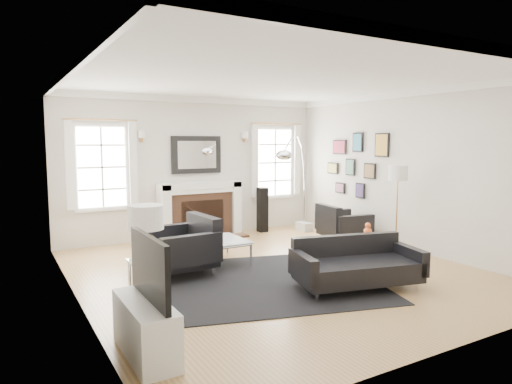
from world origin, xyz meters
TOP-DOWN VIEW (x-y plane):
  - floor at (0.00, 0.00)m, footprint 6.00×6.00m
  - back_wall at (0.00, 3.00)m, footprint 5.50×0.04m
  - front_wall at (0.00, -3.00)m, footprint 5.50×0.04m
  - left_wall at (-2.75, 0.00)m, footprint 0.04×6.00m
  - right_wall at (2.75, 0.00)m, footprint 0.04×6.00m
  - ceiling at (0.00, 0.00)m, footprint 5.50×6.00m
  - crown_molding at (0.00, 0.00)m, footprint 5.50×6.00m
  - fireplace at (0.00, 2.79)m, footprint 1.70×0.69m
  - mantel_mirror at (0.00, 2.95)m, footprint 1.05×0.07m
  - window_left at (-1.85, 2.95)m, footprint 1.24×0.15m
  - window_right at (1.85, 2.95)m, footprint 1.24×0.15m
  - gallery_wall at (2.72, 1.30)m, footprint 0.04×1.73m
  - tv_unit at (-2.44, -1.70)m, footprint 0.35×1.00m
  - area_rug at (-0.52, -0.34)m, footprint 3.77×3.40m
  - sofa at (0.50, -1.18)m, footprint 1.78×1.12m
  - armchair_left at (-1.22, 0.55)m, footprint 0.97×1.06m
  - armchair_right at (2.14, 1.03)m, footprint 0.90×0.98m
  - coffee_table at (-0.62, 0.75)m, footprint 0.88×0.88m
  - side_table_left at (-1.98, -0.20)m, footprint 0.43×0.43m
  - nesting_table at (1.10, -0.76)m, footprint 0.49×0.41m
  - gourd_lamp at (-1.98, -0.20)m, footprint 0.43×0.43m
  - orange_vase at (1.10, -0.76)m, footprint 0.12×0.12m
  - arc_floor_lamp at (1.58, 1.77)m, footprint 1.49×1.38m
  - stick_floor_lamp at (2.20, -0.29)m, footprint 0.31×0.31m
  - speaker_tower at (1.36, 2.65)m, footprint 0.19×0.19m

SIDE VIEW (x-z plane):
  - floor at x=0.00m, z-range 0.00..0.00m
  - area_rug at x=-0.52m, z-range 0.00..0.01m
  - sofa at x=0.50m, z-range 0.02..0.56m
  - tv_unit at x=-2.44m, z-range -0.22..0.87m
  - armchair_right at x=2.14m, z-range 0.03..0.63m
  - coffee_table at x=-0.62m, z-range 0.17..0.56m
  - side_table_left at x=-1.98m, z-range 0.13..0.60m
  - armchair_left at x=-1.22m, z-range 0.04..0.73m
  - nesting_table at x=1.10m, z-range 0.15..0.69m
  - speaker_tower at x=1.36m, z-range 0.00..0.95m
  - fireplace at x=0.00m, z-range -0.01..1.10m
  - orange_vase at x=1.10m, z-range 0.55..0.73m
  - gourd_lamp at x=-1.98m, z-range 0.52..1.20m
  - arc_floor_lamp at x=1.58m, z-range 0.09..2.20m
  - stick_floor_lamp at x=2.20m, z-range 0.56..2.09m
  - back_wall at x=0.00m, z-range 0.00..2.80m
  - front_wall at x=0.00m, z-range 0.00..2.80m
  - left_wall at x=-2.75m, z-range 0.00..2.80m
  - right_wall at x=2.75m, z-range 0.00..2.80m
  - window_left at x=-1.85m, z-range 0.65..2.27m
  - window_right at x=1.85m, z-range 0.65..2.27m
  - gallery_wall at x=2.72m, z-range 0.89..2.18m
  - mantel_mirror at x=0.00m, z-range 1.27..2.02m
  - crown_molding at x=0.00m, z-range 2.68..2.80m
  - ceiling at x=0.00m, z-range 2.79..2.81m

